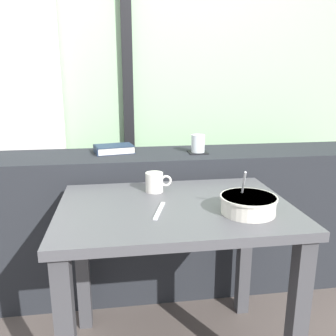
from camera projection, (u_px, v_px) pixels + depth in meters
name	position (u px, v px, depth m)	size (l,w,h in m)	color
outdoor_backdrop	(137.00, 47.00, 2.37)	(4.80, 0.08, 2.80)	#9EC699
curtain_left_panel	(14.00, 69.00, 2.20)	(0.56, 0.06, 2.50)	white
window_divider_post	(127.00, 61.00, 2.32)	(0.07, 0.05, 2.60)	black
dark_console_ledge	(148.00, 222.00, 1.98)	(2.80, 0.39, 0.80)	#23262B
breakfast_table	(175.00, 236.00, 1.40)	(0.90, 0.64, 0.72)	#414145
coaster_square	(198.00, 152.00, 1.90)	(0.10, 0.10, 0.01)	black
juice_glass	(198.00, 144.00, 1.89)	(0.07, 0.07, 0.09)	white
closed_book	(114.00, 149.00, 1.90)	(0.23, 0.18, 0.04)	#1E2D47
soup_bowl	(248.00, 204.00, 1.27)	(0.21, 0.21, 0.16)	silver
fork_utensil	(159.00, 211.00, 1.29)	(0.02, 0.17, 0.01)	silver
ceramic_mug	(155.00, 182.00, 1.51)	(0.11, 0.08, 0.08)	silver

